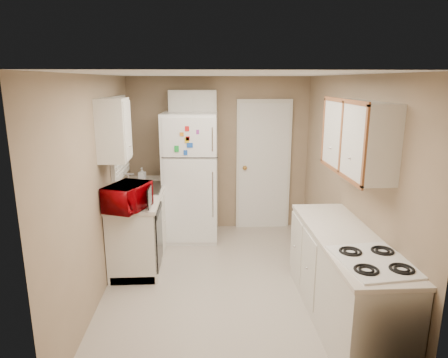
{
  "coord_description": "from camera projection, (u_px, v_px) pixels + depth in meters",
  "views": [
    {
      "loc": [
        -0.26,
        -4.29,
        2.34
      ],
      "look_at": [
        0.0,
        0.5,
        1.15
      ],
      "focal_mm": 32.0,
      "sensor_mm": 36.0,
      "label": 1
    }
  ],
  "objects": [
    {
      "name": "floor",
      "position": [
        226.0,
        283.0,
        4.73
      ],
      "size": [
        3.8,
        3.8,
        0.0
      ],
      "primitive_type": "plane",
      "color": "beige",
      "rests_on": "ground"
    },
    {
      "name": "ceiling",
      "position": [
        227.0,
        74.0,
        4.16
      ],
      "size": [
        3.8,
        3.8,
        0.0
      ],
      "primitive_type": "plane",
      "color": "white",
      "rests_on": "floor"
    },
    {
      "name": "wall_left",
      "position": [
        99.0,
        187.0,
        4.37
      ],
      "size": [
        3.8,
        3.8,
        0.0
      ],
      "primitive_type": "plane",
      "color": "#9D856A",
      "rests_on": "floor"
    },
    {
      "name": "wall_right",
      "position": [
        350.0,
        184.0,
        4.52
      ],
      "size": [
        3.8,
        3.8,
        0.0
      ],
      "primitive_type": "plane",
      "color": "#9D856A",
      "rests_on": "floor"
    },
    {
      "name": "wall_back",
      "position": [
        219.0,
        155.0,
        6.29
      ],
      "size": [
        2.8,
        2.8,
        0.0
      ],
      "primitive_type": "plane",
      "color": "#9D856A",
      "rests_on": "floor"
    },
    {
      "name": "wall_front",
      "position": [
        244.0,
        260.0,
        2.6
      ],
      "size": [
        2.8,
        2.8,
        0.0
      ],
      "primitive_type": "plane",
      "color": "#9D856A",
      "rests_on": "floor"
    },
    {
      "name": "left_counter",
      "position": [
        142.0,
        223.0,
        5.44
      ],
      "size": [
        0.6,
        1.8,
        0.9
      ],
      "primitive_type": "cube",
      "color": "silver",
      "rests_on": "floor"
    },
    {
      "name": "dishwasher",
      "position": [
        159.0,
        236.0,
        4.86
      ],
      "size": [
        0.03,
        0.58,
        0.72
      ],
      "primitive_type": "cube",
      "color": "black",
      "rests_on": "floor"
    },
    {
      "name": "sink",
      "position": [
        142.0,
        191.0,
        5.49
      ],
      "size": [
        0.54,
        0.74,
        0.16
      ],
      "primitive_type": "cube",
      "color": "gray",
      "rests_on": "left_counter"
    },
    {
      "name": "microwave",
      "position": [
        128.0,
        197.0,
        4.53
      ],
      "size": [
        0.61,
        0.47,
        0.36
      ],
      "primitive_type": "imported",
      "rotation": [
        0.0,
        0.0,
        1.2
      ],
      "color": "#870106",
      "rests_on": "left_counter"
    },
    {
      "name": "soap_bottle",
      "position": [
        142.0,
        175.0,
        5.83
      ],
      "size": [
        0.11,
        0.11,
        0.2
      ],
      "primitive_type": "imported",
      "rotation": [
        0.0,
        0.0,
        -0.21
      ],
      "color": "silver",
      "rests_on": "left_counter"
    },
    {
      "name": "window_blinds",
      "position": [
        120.0,
        138.0,
        5.3
      ],
      "size": [
        0.1,
        0.98,
        1.08
      ],
      "primitive_type": "cube",
      "color": "silver",
      "rests_on": "wall_left"
    },
    {
      "name": "upper_cabinet_left",
      "position": [
        114.0,
        130.0,
        4.45
      ],
      "size": [
        0.3,
        0.45,
        0.7
      ],
      "primitive_type": "cube",
      "color": "silver",
      "rests_on": "wall_left"
    },
    {
      "name": "refrigerator",
      "position": [
        191.0,
        176.0,
        5.95
      ],
      "size": [
        0.82,
        0.8,
        1.89
      ],
      "primitive_type": "cube",
      "rotation": [
        0.0,
        0.0,
        -0.06
      ],
      "color": "white",
      "rests_on": "floor"
    },
    {
      "name": "cabinet_over_fridge",
      "position": [
        193.0,
        104.0,
        5.93
      ],
      "size": [
        0.7,
        0.3,
        0.4
      ],
      "primitive_type": "cube",
      "color": "silver",
      "rests_on": "wall_back"
    },
    {
      "name": "interior_door",
      "position": [
        263.0,
        166.0,
        6.33
      ],
      "size": [
        0.86,
        0.06,
        2.08
      ],
      "primitive_type": "cube",
      "color": "white",
      "rests_on": "floor"
    },
    {
      "name": "right_counter",
      "position": [
        343.0,
        279.0,
        3.91
      ],
      "size": [
        0.6,
        2.0,
        0.9
      ],
      "primitive_type": "cube",
      "color": "silver",
      "rests_on": "floor"
    },
    {
      "name": "stove",
      "position": [
        369.0,
        314.0,
        3.37
      ],
      "size": [
        0.64,
        0.75,
        0.84
      ],
      "primitive_type": "cube",
      "rotation": [
        0.0,
        0.0,
        0.12
      ],
      "color": "white",
      "rests_on": "floor"
    },
    {
      "name": "upper_cabinet_right",
      "position": [
        358.0,
        137.0,
        3.88
      ],
      "size": [
        0.3,
        1.2,
        0.7
      ],
      "primitive_type": "cube",
      "color": "silver",
      "rests_on": "wall_right"
    }
  ]
}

